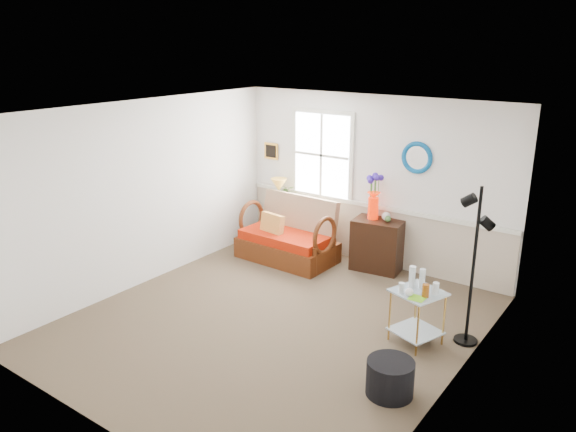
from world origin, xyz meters
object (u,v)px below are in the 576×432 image
Objects in this scene: loveseat at (287,230)px; side_table at (417,317)px; floor_lamp at (473,267)px; ottoman at (390,378)px; lamp_stand at (277,225)px; cabinet at (377,245)px.

loveseat reaches higher than side_table.
ottoman is (-0.27, -1.44, -0.75)m from floor_lamp.
floor_lamp reaches higher than side_table.
loveseat is 2.33× the size of lamp_stand.
cabinet is at bearing 21.38° from loveseat.
loveseat is 0.80m from lamp_stand.
side_table is 0.34× the size of floor_lamp.
lamp_stand is 4.49m from ottoman.
loveseat is 2.97m from side_table.
lamp_stand is (-0.58, 0.52, -0.17)m from loveseat.
lamp_stand is at bearing 139.68° from loveseat.
loveseat is 3.19× the size of ottoman.
floor_lamp is (3.18, -0.86, 0.44)m from loveseat.
ottoman is (0.20, -1.08, -0.14)m from side_table.
loveseat is at bearing -167.48° from cabinet.
cabinet is (1.34, 0.48, -0.10)m from loveseat.
cabinet is 1.22× the size of side_table.
floor_lamp is (3.77, -1.38, 0.61)m from lamp_stand.
floor_lamp is 3.95× the size of ottoman.
lamp_stand is 0.82× the size of cabinet.
loveseat is 1.92× the size of cabinet.
side_table is 1.36× the size of ottoman.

